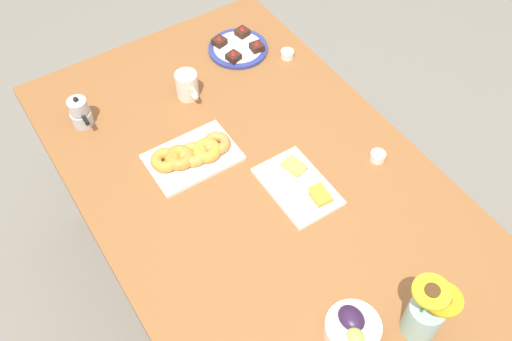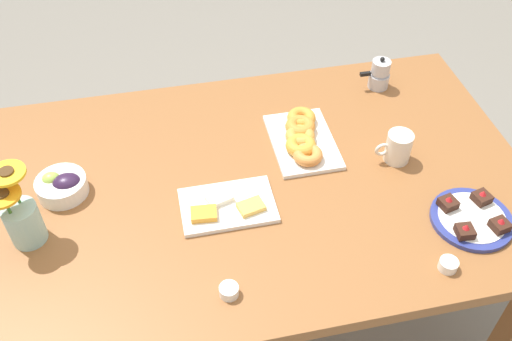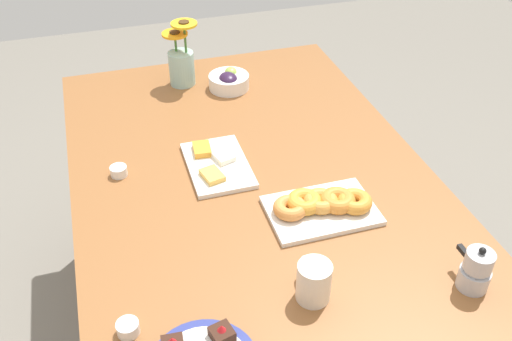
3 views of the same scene
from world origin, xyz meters
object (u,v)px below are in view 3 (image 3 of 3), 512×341
object	(u,v)px
grape_bowl	(229,81)
cheese_platter	(216,164)
coffee_mug	(314,281)
flower_vase	(181,63)
dining_table	(256,205)
croissant_platter	(322,205)
jam_cup_honey	(119,171)
moka_pot	(476,271)
jam_cup_berry	(128,328)

from	to	relation	value
grape_bowl	cheese_platter	size ratio (longest dim) A/B	0.55
coffee_mug	flower_vase	distance (m)	1.06
dining_table	croissant_platter	bearing A→B (deg)	-143.64
grape_bowl	croissant_platter	size ratio (longest dim) A/B	0.50
dining_table	grape_bowl	size ratio (longest dim) A/B	11.27
coffee_mug	grape_bowl	size ratio (longest dim) A/B	0.78
coffee_mug	grape_bowl	world-z (taller)	coffee_mug
coffee_mug	jam_cup_honey	size ratio (longest dim) A/B	2.32
jam_cup_honey	moka_pot	bearing A→B (deg)	-132.15
dining_table	grape_bowl	bearing A→B (deg)	-6.87
croissant_platter	jam_cup_berry	xyz separation A→B (m)	(-0.24, 0.53, -0.01)
jam_cup_berry	moka_pot	distance (m)	0.76
jam_cup_honey	dining_table	bearing A→B (deg)	-111.62
cheese_platter	jam_cup_honey	size ratio (longest dim) A/B	5.42
dining_table	flower_vase	xyz separation A→B (m)	(0.63, 0.08, 0.16)
dining_table	jam_cup_berry	xyz separation A→B (m)	(-0.41, 0.40, 0.10)
dining_table	flower_vase	size ratio (longest dim) A/B	6.86
jam_cup_honey	jam_cup_berry	xyz separation A→B (m)	(-0.55, 0.04, 0.00)
flower_vase	jam_cup_berry	bearing A→B (deg)	162.96
croissant_platter	moka_pot	size ratio (longest dim) A/B	2.41
croissant_platter	jam_cup_berry	bearing A→B (deg)	114.14
dining_table	cheese_platter	distance (m)	0.17
dining_table	coffee_mug	xyz separation A→B (m)	(-0.43, -0.00, 0.13)
coffee_mug	croissant_platter	world-z (taller)	coffee_mug
dining_table	cheese_platter	xyz separation A→B (m)	(0.10, 0.09, 0.10)
grape_bowl	moka_pot	bearing A→B (deg)	-164.60
coffee_mug	croissant_platter	bearing A→B (deg)	-26.04
coffee_mug	jam_cup_honey	bearing A→B (deg)	32.36
cheese_platter	flower_vase	xyz separation A→B (m)	(0.53, -0.00, 0.07)
cheese_platter	dining_table	bearing A→B (deg)	-138.81
coffee_mug	flower_vase	size ratio (longest dim) A/B	0.48
dining_table	croissant_platter	xyz separation A→B (m)	(-0.17, -0.13, 0.11)
croissant_platter	jam_cup_honey	xyz separation A→B (m)	(0.32, 0.49, -0.01)
dining_table	flower_vase	world-z (taller)	flower_vase
cheese_platter	croissant_platter	world-z (taller)	croissant_platter
cheese_platter	croissant_platter	distance (m)	0.35
coffee_mug	cheese_platter	world-z (taller)	coffee_mug
grape_bowl	jam_cup_honey	bearing A→B (deg)	133.09
jam_cup_berry	cheese_platter	bearing A→B (deg)	-31.54
croissant_platter	moka_pot	world-z (taller)	moka_pot
coffee_mug	croissant_platter	xyz separation A→B (m)	(0.26, -0.13, -0.03)
grape_bowl	jam_cup_berry	bearing A→B (deg)	153.88
jam_cup_berry	moka_pot	world-z (taller)	moka_pot
cheese_platter	moka_pot	distance (m)	0.75
moka_pot	flower_vase	bearing A→B (deg)	21.16
flower_vase	moka_pot	distance (m)	1.21
jam_cup_berry	flower_vase	distance (m)	1.08
croissant_platter	dining_table	bearing A→B (deg)	36.36
dining_table	grape_bowl	xyz separation A→B (m)	(0.54, -0.07, 0.12)
dining_table	moka_pot	bearing A→B (deg)	-144.95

